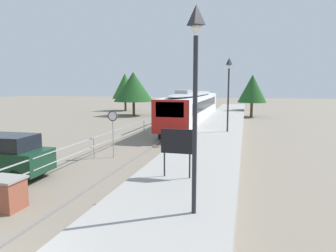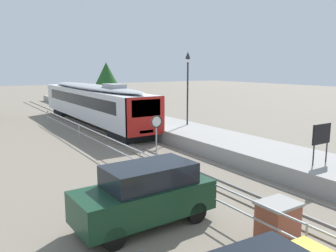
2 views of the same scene
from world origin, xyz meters
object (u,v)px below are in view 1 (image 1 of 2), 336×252
commuter_train (193,106)px  speed_limit_sign (113,122)px  platform_lamp_near_end (195,72)px  parked_suv_dark_green (1,155)px  brick_utility_cabinet (6,193)px  platform_notice_board (177,143)px  platform_lamp_mid_platform (229,81)px

commuter_train → speed_limit_sign: bearing=-98.3°
platform_lamp_near_end → parked_suv_dark_green: (-9.66, 3.55, -3.56)m
commuter_train → platform_lamp_near_end: size_ratio=3.76×
brick_utility_cabinet → parked_suv_dark_green: bearing=135.4°
platform_notice_board → brick_utility_cabinet: 6.23m
platform_lamp_near_end → parked_suv_dark_green: size_ratio=1.15×
commuter_train → platform_lamp_near_end: bearing=-80.0°
speed_limit_sign → platform_lamp_near_end: bearing=-53.3°
platform_lamp_mid_platform → speed_limit_sign: size_ratio=1.91×
speed_limit_sign → parked_suv_dark_green: (-3.36, -4.92, -1.06)m
platform_lamp_near_end → commuter_train: bearing=100.0°
platform_lamp_mid_platform → platform_notice_board: bearing=-95.6°
platform_lamp_near_end → parked_suv_dark_green: bearing=159.8°
commuter_train → platform_lamp_mid_platform: (4.12, -8.83, 2.47)m
platform_lamp_near_end → speed_limit_sign: bearing=126.7°
platform_lamp_near_end → brick_utility_cabinet: 7.85m
brick_utility_cabinet → commuter_train: bearing=83.5°
platform_notice_board → speed_limit_sign: bearing=133.1°
platform_lamp_near_end → speed_limit_sign: platform_lamp_near_end is taller
platform_notice_board → speed_limit_sign: 7.56m
platform_lamp_near_end → speed_limit_sign: (-6.31, 8.47, -2.50)m
platform_notice_board → speed_limit_sign: (-5.16, 5.52, -0.06)m
platform_lamp_near_end → brick_utility_cabinet: size_ratio=4.42×
platform_lamp_mid_platform → parked_suv_dark_green: (-9.66, -11.02, -3.56)m
commuter_train → platform_lamp_mid_platform: size_ratio=3.76×
platform_notice_board → brick_utility_cabinet: bearing=-157.4°
commuter_train → platform_notice_board: size_ratio=11.18×
commuter_train → platform_notice_board: 20.66m
speed_limit_sign → parked_suv_dark_green: bearing=-124.3°
commuter_train → brick_utility_cabinet: commuter_train is taller
commuter_train → platform_notice_board: (2.97, -20.45, 0.04)m
platform_lamp_mid_platform → parked_suv_dark_green: size_ratio=1.15×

